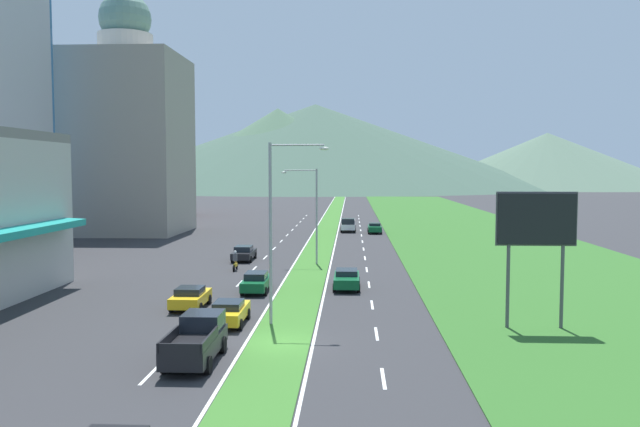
% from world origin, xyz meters
% --- Properties ---
extents(ground_plane, '(600.00, 600.00, 0.00)m').
position_xyz_m(ground_plane, '(0.00, 0.00, 0.00)').
color(ground_plane, '#2D2D30').
extents(grass_median, '(3.20, 240.00, 0.06)m').
position_xyz_m(grass_median, '(0.00, 60.00, 0.03)').
color(grass_median, '#387028').
rests_on(grass_median, ground_plane).
extents(grass_verge_right, '(24.00, 240.00, 0.06)m').
position_xyz_m(grass_verge_right, '(20.60, 60.00, 0.03)').
color(grass_verge_right, '#2D6023').
rests_on(grass_verge_right, ground_plane).
extents(lane_dash_left_2, '(0.16, 2.80, 0.01)m').
position_xyz_m(lane_dash_left_2, '(-5.10, -5.14, 0.01)').
color(lane_dash_left_2, silver).
rests_on(lane_dash_left_2, ground_plane).
extents(lane_dash_left_3, '(0.16, 2.80, 0.01)m').
position_xyz_m(lane_dash_left_3, '(-5.10, 2.29, 0.01)').
color(lane_dash_left_3, silver).
rests_on(lane_dash_left_3, ground_plane).
extents(lane_dash_left_4, '(0.16, 2.80, 0.01)m').
position_xyz_m(lane_dash_left_4, '(-5.10, 9.72, 0.01)').
color(lane_dash_left_4, silver).
rests_on(lane_dash_left_4, ground_plane).
extents(lane_dash_left_5, '(0.16, 2.80, 0.01)m').
position_xyz_m(lane_dash_left_5, '(-5.10, 17.15, 0.01)').
color(lane_dash_left_5, silver).
rests_on(lane_dash_left_5, ground_plane).
extents(lane_dash_left_6, '(0.16, 2.80, 0.01)m').
position_xyz_m(lane_dash_left_6, '(-5.10, 24.58, 0.01)').
color(lane_dash_left_6, silver).
rests_on(lane_dash_left_6, ground_plane).
extents(lane_dash_left_7, '(0.16, 2.80, 0.01)m').
position_xyz_m(lane_dash_left_7, '(-5.10, 32.01, 0.01)').
color(lane_dash_left_7, silver).
rests_on(lane_dash_left_7, ground_plane).
extents(lane_dash_left_8, '(0.16, 2.80, 0.01)m').
position_xyz_m(lane_dash_left_8, '(-5.10, 39.44, 0.01)').
color(lane_dash_left_8, silver).
rests_on(lane_dash_left_8, ground_plane).
extents(lane_dash_left_9, '(0.16, 2.80, 0.01)m').
position_xyz_m(lane_dash_left_9, '(-5.10, 46.87, 0.01)').
color(lane_dash_left_9, silver).
rests_on(lane_dash_left_9, ground_plane).
extents(lane_dash_left_10, '(0.16, 2.80, 0.01)m').
position_xyz_m(lane_dash_left_10, '(-5.10, 54.30, 0.01)').
color(lane_dash_left_10, silver).
rests_on(lane_dash_left_10, ground_plane).
extents(lane_dash_left_11, '(0.16, 2.80, 0.01)m').
position_xyz_m(lane_dash_left_11, '(-5.10, 61.73, 0.01)').
color(lane_dash_left_11, silver).
rests_on(lane_dash_left_11, ground_plane).
extents(lane_dash_left_12, '(0.16, 2.80, 0.01)m').
position_xyz_m(lane_dash_left_12, '(-5.10, 69.16, 0.01)').
color(lane_dash_left_12, silver).
rests_on(lane_dash_left_12, ground_plane).
extents(lane_dash_left_13, '(0.16, 2.80, 0.01)m').
position_xyz_m(lane_dash_left_13, '(-5.10, 76.59, 0.01)').
color(lane_dash_left_13, silver).
rests_on(lane_dash_left_13, ground_plane).
extents(lane_dash_left_14, '(0.16, 2.80, 0.01)m').
position_xyz_m(lane_dash_left_14, '(-5.10, 84.02, 0.01)').
color(lane_dash_left_14, silver).
rests_on(lane_dash_left_14, ground_plane).
extents(lane_dash_left_15, '(0.16, 2.80, 0.01)m').
position_xyz_m(lane_dash_left_15, '(-5.10, 91.46, 0.01)').
color(lane_dash_left_15, silver).
rests_on(lane_dash_left_15, ground_plane).
extents(lane_dash_right_2, '(0.16, 2.80, 0.01)m').
position_xyz_m(lane_dash_right_2, '(5.10, -5.14, 0.01)').
color(lane_dash_right_2, silver).
rests_on(lane_dash_right_2, ground_plane).
extents(lane_dash_right_3, '(0.16, 2.80, 0.01)m').
position_xyz_m(lane_dash_right_3, '(5.10, 2.29, 0.01)').
color(lane_dash_right_3, silver).
rests_on(lane_dash_right_3, ground_plane).
extents(lane_dash_right_4, '(0.16, 2.80, 0.01)m').
position_xyz_m(lane_dash_right_4, '(5.10, 9.72, 0.01)').
color(lane_dash_right_4, silver).
rests_on(lane_dash_right_4, ground_plane).
extents(lane_dash_right_5, '(0.16, 2.80, 0.01)m').
position_xyz_m(lane_dash_right_5, '(5.10, 17.15, 0.01)').
color(lane_dash_right_5, silver).
rests_on(lane_dash_right_5, ground_plane).
extents(lane_dash_right_6, '(0.16, 2.80, 0.01)m').
position_xyz_m(lane_dash_right_6, '(5.10, 24.58, 0.01)').
color(lane_dash_right_6, silver).
rests_on(lane_dash_right_6, ground_plane).
extents(lane_dash_right_7, '(0.16, 2.80, 0.01)m').
position_xyz_m(lane_dash_right_7, '(5.10, 32.01, 0.01)').
color(lane_dash_right_7, silver).
rests_on(lane_dash_right_7, ground_plane).
extents(lane_dash_right_8, '(0.16, 2.80, 0.01)m').
position_xyz_m(lane_dash_right_8, '(5.10, 39.44, 0.01)').
color(lane_dash_right_8, silver).
rests_on(lane_dash_right_8, ground_plane).
extents(lane_dash_right_9, '(0.16, 2.80, 0.01)m').
position_xyz_m(lane_dash_right_9, '(5.10, 46.87, 0.01)').
color(lane_dash_right_9, silver).
rests_on(lane_dash_right_9, ground_plane).
extents(lane_dash_right_10, '(0.16, 2.80, 0.01)m').
position_xyz_m(lane_dash_right_10, '(5.10, 54.30, 0.01)').
color(lane_dash_right_10, silver).
rests_on(lane_dash_right_10, ground_plane).
extents(lane_dash_right_11, '(0.16, 2.80, 0.01)m').
position_xyz_m(lane_dash_right_11, '(5.10, 61.73, 0.01)').
color(lane_dash_right_11, silver).
rests_on(lane_dash_right_11, ground_plane).
extents(lane_dash_right_12, '(0.16, 2.80, 0.01)m').
position_xyz_m(lane_dash_right_12, '(5.10, 69.16, 0.01)').
color(lane_dash_right_12, silver).
rests_on(lane_dash_right_12, ground_plane).
extents(lane_dash_right_13, '(0.16, 2.80, 0.01)m').
position_xyz_m(lane_dash_right_13, '(5.10, 76.59, 0.01)').
color(lane_dash_right_13, silver).
rests_on(lane_dash_right_13, ground_plane).
extents(lane_dash_right_14, '(0.16, 2.80, 0.01)m').
position_xyz_m(lane_dash_right_14, '(5.10, 84.02, 0.01)').
color(lane_dash_right_14, silver).
rests_on(lane_dash_right_14, ground_plane).
extents(lane_dash_right_15, '(0.16, 2.80, 0.01)m').
position_xyz_m(lane_dash_right_15, '(5.10, 91.46, 0.01)').
color(lane_dash_right_15, silver).
rests_on(lane_dash_right_15, ground_plane).
extents(edge_line_median_left, '(0.16, 240.00, 0.01)m').
position_xyz_m(edge_line_median_left, '(-1.75, 60.00, 0.01)').
color(edge_line_median_left, silver).
rests_on(edge_line_median_left, ground_plane).
extents(edge_line_median_right, '(0.16, 240.00, 0.01)m').
position_xyz_m(edge_line_median_right, '(1.75, 60.00, 0.01)').
color(edge_line_median_right, silver).
rests_on(edge_line_median_right, ground_plane).
extents(domed_building, '(15.61, 15.61, 33.73)m').
position_xyz_m(domed_building, '(-28.08, 56.85, 13.88)').
color(domed_building, '#9E9384').
rests_on(domed_building, ground_plane).
extents(midrise_colored, '(12.44, 12.44, 25.88)m').
position_xyz_m(midrise_colored, '(-35.17, 90.66, 12.94)').
color(midrise_colored, '#D83847').
rests_on(midrise_colored, ground_plane).
extents(hill_far_left, '(127.48, 127.48, 38.51)m').
position_xyz_m(hill_far_left, '(-31.79, 273.24, 19.25)').
color(hill_far_left, '#47664C').
rests_on(hill_far_left, ground_plane).
extents(hill_far_center, '(235.49, 235.49, 42.49)m').
position_xyz_m(hill_far_center, '(-14.82, 294.07, 21.24)').
color(hill_far_center, '#3D5647').
rests_on(hill_far_center, ground_plane).
extents(hill_far_right, '(130.46, 130.46, 27.46)m').
position_xyz_m(hill_far_right, '(101.84, 291.87, 13.73)').
color(hill_far_right, '#516B56').
rests_on(hill_far_right, ground_plane).
extents(street_lamp_near, '(3.46, 0.30, 10.52)m').
position_xyz_m(street_lamp_near, '(-0.58, 4.04, 6.03)').
color(street_lamp_near, '#99999E').
rests_on(street_lamp_near, ground_plane).
extents(street_lamp_mid, '(3.43, 0.30, 9.07)m').
position_xyz_m(street_lamp_mid, '(0.03, 27.43, 5.28)').
color(street_lamp_mid, '#99999E').
rests_on(street_lamp_mid, ground_plane).
extents(billboard_roadside, '(4.49, 0.28, 7.76)m').
position_xyz_m(billboard_roadside, '(14.04, 3.82, 5.80)').
color(billboard_roadside, '#4C4C51').
rests_on(billboard_roadside, ground_plane).
extents(car_0, '(1.97, 4.51, 1.44)m').
position_xyz_m(car_0, '(7.02, 57.65, 0.75)').
color(car_0, '#0C5128').
rests_on(car_0, ground_plane).
extents(car_1, '(2.00, 4.76, 1.46)m').
position_xyz_m(car_1, '(-6.92, 29.82, 0.75)').
color(car_1, black).
rests_on(car_1, ground_plane).
extents(car_2, '(1.96, 4.30, 1.39)m').
position_xyz_m(car_2, '(-3.38, 4.01, 0.73)').
color(car_2, yellow).
rests_on(car_2, ground_plane).
extents(car_3, '(1.90, 4.65, 1.47)m').
position_xyz_m(car_3, '(-3.26, 13.86, 0.76)').
color(car_3, '#0C5128').
rests_on(car_3, ground_plane).
extents(car_4, '(2.02, 4.75, 1.42)m').
position_xyz_m(car_4, '(3.36, 15.52, 0.75)').
color(car_4, '#0C5128').
rests_on(car_4, ground_plane).
extents(car_6, '(2.04, 4.12, 1.40)m').
position_xyz_m(car_6, '(-6.69, 8.11, 0.73)').
color(car_6, yellow).
rests_on(car_6, ground_plane).
extents(pickup_truck_0, '(2.18, 5.40, 2.00)m').
position_xyz_m(pickup_truck_0, '(-3.54, -2.99, 0.98)').
color(pickup_truck_0, black).
rests_on(pickup_truck_0, ground_plane).
extents(pickup_truck_1, '(2.18, 5.40, 2.00)m').
position_xyz_m(pickup_truck_1, '(3.24, 59.66, 0.98)').
color(pickup_truck_1, silver).
rests_on(pickup_truck_1, ground_plane).
extents(motorcycle_rider, '(0.36, 2.00, 1.80)m').
position_xyz_m(motorcycle_rider, '(-6.63, 23.56, 0.75)').
color(motorcycle_rider, black).
rests_on(motorcycle_rider, ground_plane).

